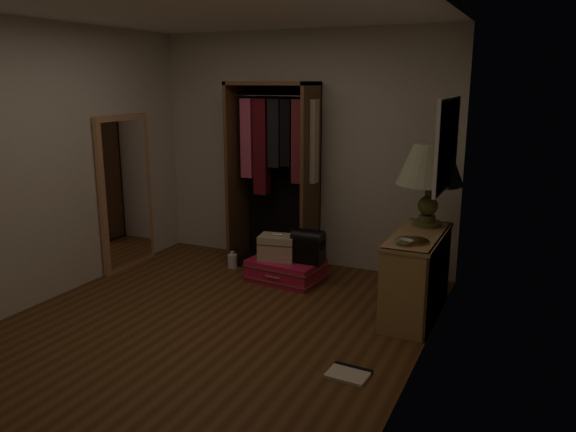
% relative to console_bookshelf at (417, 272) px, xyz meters
% --- Properties ---
extents(ground, '(4.00, 4.00, 0.00)m').
position_rel_console_bookshelf_xyz_m(ground, '(-1.54, -1.04, -0.39)').
color(ground, '#513117').
rests_on(ground, ground).
extents(room_walls, '(3.52, 4.02, 2.60)m').
position_rel_console_bookshelf_xyz_m(room_walls, '(-1.46, -1.00, 1.11)').
color(room_walls, beige).
rests_on(room_walls, ground).
extents(console_bookshelf, '(0.42, 1.12, 0.75)m').
position_rel_console_bookshelf_xyz_m(console_bookshelf, '(0.00, 0.00, 0.00)').
color(console_bookshelf, '#A58250').
rests_on(console_bookshelf, ground).
extents(open_wardrobe, '(1.00, 0.50, 2.05)m').
position_rel_console_bookshelf_xyz_m(open_wardrobe, '(-1.76, 0.73, 0.83)').
color(open_wardrobe, brown).
rests_on(open_wardrobe, ground).
extents(floor_mirror, '(0.06, 0.80, 1.70)m').
position_rel_console_bookshelf_xyz_m(floor_mirror, '(-3.24, -0.04, 0.46)').
color(floor_mirror, tan).
rests_on(floor_mirror, ground).
extents(pink_suitcase, '(0.80, 0.61, 0.23)m').
position_rel_console_bookshelf_xyz_m(pink_suitcase, '(-1.43, 0.28, -0.28)').
color(pink_suitcase, '#CD1948').
rests_on(pink_suitcase, ground).
extents(train_case, '(0.42, 0.33, 0.28)m').
position_rel_console_bookshelf_xyz_m(train_case, '(-1.51, 0.25, -0.03)').
color(train_case, '#BCAF90').
rests_on(train_case, pink_suitcase).
extents(black_bag, '(0.32, 0.21, 0.35)m').
position_rel_console_bookshelf_xyz_m(black_bag, '(-1.19, 0.31, 0.02)').
color(black_bag, black).
rests_on(black_bag, pink_suitcase).
extents(table_lamp, '(0.75, 0.75, 0.76)m').
position_rel_console_bookshelf_xyz_m(table_lamp, '(0.00, 0.30, 0.92)').
color(table_lamp, '#494E26').
rests_on(table_lamp, console_bookshelf).
extents(brass_tray, '(0.34, 0.34, 0.02)m').
position_rel_console_bookshelf_xyz_m(brass_tray, '(0.00, -0.30, 0.37)').
color(brass_tray, olive).
rests_on(brass_tray, console_bookshelf).
extents(ceramic_bowl, '(0.19, 0.19, 0.04)m').
position_rel_console_bookshelf_xyz_m(ceramic_bowl, '(-0.05, -0.40, 0.38)').
color(ceramic_bowl, '#96B395').
rests_on(ceramic_bowl, console_bookshelf).
extents(white_jug, '(0.11, 0.11, 0.19)m').
position_rel_console_bookshelf_xyz_m(white_jug, '(-2.15, 0.39, -0.31)').
color(white_jug, silver).
rests_on(white_jug, ground).
extents(floor_book, '(0.30, 0.25, 0.03)m').
position_rel_console_bookshelf_xyz_m(floor_book, '(-0.18, -1.31, -0.38)').
color(floor_book, beige).
rests_on(floor_book, ground).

